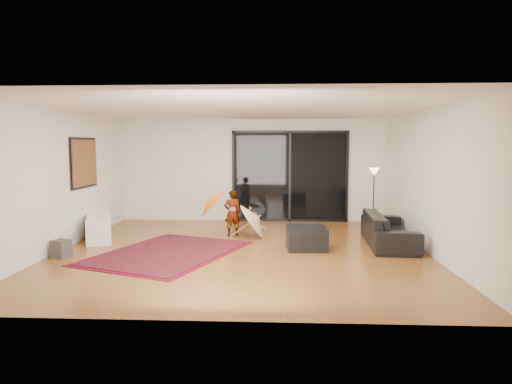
# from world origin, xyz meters

# --- Properties ---
(floor) EXTENTS (7.00, 7.00, 0.00)m
(floor) POSITION_xyz_m (0.00, 0.00, 0.00)
(floor) COLOR #9C5A2A
(floor) RESTS_ON ground
(ceiling) EXTENTS (7.00, 7.00, 0.00)m
(ceiling) POSITION_xyz_m (0.00, 0.00, 2.70)
(ceiling) COLOR white
(ceiling) RESTS_ON wall_back
(wall_back) EXTENTS (7.00, 0.00, 7.00)m
(wall_back) POSITION_xyz_m (0.00, 3.50, 1.35)
(wall_back) COLOR silver
(wall_back) RESTS_ON floor
(wall_front) EXTENTS (7.00, 0.00, 7.00)m
(wall_front) POSITION_xyz_m (0.00, -3.50, 1.35)
(wall_front) COLOR silver
(wall_front) RESTS_ON floor
(wall_left) EXTENTS (0.00, 7.00, 7.00)m
(wall_left) POSITION_xyz_m (-3.50, 0.00, 1.35)
(wall_left) COLOR silver
(wall_left) RESTS_ON floor
(wall_right) EXTENTS (0.00, 7.00, 7.00)m
(wall_right) POSITION_xyz_m (3.50, 0.00, 1.35)
(wall_right) COLOR silver
(wall_right) RESTS_ON floor
(sliding_door) EXTENTS (3.06, 0.07, 2.40)m
(sliding_door) POSITION_xyz_m (1.00, 3.47, 1.20)
(sliding_door) COLOR black
(sliding_door) RESTS_ON wall_back
(painting) EXTENTS (0.04, 1.28, 1.08)m
(painting) POSITION_xyz_m (-3.46, 1.00, 1.65)
(painting) COLOR black
(painting) RESTS_ON wall_left
(media_console) EXTENTS (1.14, 1.98, 0.54)m
(media_console) POSITION_xyz_m (-3.25, 1.15, 0.27)
(media_console) COLOR white
(media_console) RESTS_ON floor
(speaker) EXTENTS (0.35, 0.35, 0.32)m
(speaker) POSITION_xyz_m (-3.25, -0.63, 0.16)
(speaker) COLOR #424244
(speaker) RESTS_ON floor
(persian_rug) EXTENTS (3.11, 3.59, 0.02)m
(persian_rug) POSITION_xyz_m (-1.38, -0.24, 0.01)
(persian_rug) COLOR #5E0819
(persian_rug) RESTS_ON floor
(sofa) EXTENTS (0.99, 2.25, 0.64)m
(sofa) POSITION_xyz_m (2.95, 0.70, 0.32)
(sofa) COLOR black
(sofa) RESTS_ON floor
(ottoman) EXTENTS (0.79, 0.79, 0.43)m
(ottoman) POSITION_xyz_m (1.25, 0.25, 0.22)
(ottoman) COLOR black
(ottoman) RESTS_ON floor
(floor_lamp) EXTENTS (0.25, 0.25, 1.46)m
(floor_lamp) POSITION_xyz_m (3.10, 2.98, 1.15)
(floor_lamp) COLOR black
(floor_lamp) RESTS_ON floor
(child) EXTENTS (0.43, 0.33, 1.03)m
(child) POSITION_xyz_m (-0.33, 1.48, 0.52)
(child) COLOR #999999
(child) RESTS_ON floor
(parasol_orange) EXTENTS (0.64, 0.77, 0.85)m
(parasol_orange) POSITION_xyz_m (-0.88, 1.43, 0.73)
(parasol_orange) COLOR #E6590C
(parasol_orange) RESTS_ON child
(parasol_white) EXTENTS (0.66, 0.87, 0.95)m
(parasol_white) POSITION_xyz_m (0.27, 1.33, 0.50)
(parasol_white) COLOR silver
(parasol_white) RESTS_ON floor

